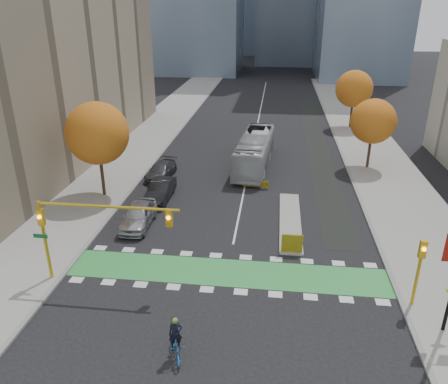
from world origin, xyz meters
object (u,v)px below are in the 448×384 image
(cyclist, at_px, (176,344))
(parked_car_a, at_px, (138,215))
(hazard_board, at_px, (292,244))
(traffic_signal_west, at_px, (84,222))
(tree_west, at_px, (97,133))
(bus, at_px, (255,151))
(parked_car_c, at_px, (161,170))
(tree_east_far, at_px, (354,89))
(tree_east_near, at_px, (373,121))
(traffic_signal_east, at_px, (420,264))
(parked_car_b, at_px, (160,190))

(cyclist, xyz_separation_m, parked_car_a, (-5.78, 12.79, 0.09))
(hazard_board, bearing_deg, traffic_signal_west, -158.45)
(tree_west, xyz_separation_m, bus, (12.55, 9.09, -3.93))
(hazard_board, xyz_separation_m, parked_car_c, (-12.22, 12.76, -0.09))
(hazard_board, height_order, bus, bus)
(tree_east_far, bearing_deg, parked_car_a, -122.61)
(tree_east_far, relative_size, traffic_signal_west, 0.90)
(cyclist, bearing_deg, bus, 63.93)
(tree_west, height_order, cyclist, tree_west)
(hazard_board, height_order, tree_east_near, tree_east_near)
(traffic_signal_east, relative_size, parked_car_c, 0.84)
(tree_west, relative_size, traffic_signal_east, 2.01)
(hazard_board, bearing_deg, parked_car_a, 166.34)
(tree_east_far, distance_m, parked_car_a, 37.11)
(hazard_board, xyz_separation_m, cyclist, (-5.58, -10.03, -0.04))
(tree_east_near, bearing_deg, tree_east_far, 88.21)
(traffic_signal_east, height_order, bus, traffic_signal_east)
(hazard_board, xyz_separation_m, tree_west, (-16.00, 7.80, 4.82))
(tree_east_far, xyz_separation_m, parked_car_b, (-19.46, -26.04, -4.43))
(tree_east_near, height_order, parked_car_c, tree_east_near)
(traffic_signal_west, bearing_deg, parked_car_a, 85.64)
(parked_car_a, bearing_deg, tree_west, 132.19)
(traffic_signal_west, distance_m, parked_car_a, 8.14)
(tree_east_near, height_order, parked_car_a, tree_east_near)
(bus, distance_m, parked_car_a, 16.21)
(tree_east_far, relative_size, cyclist, 3.36)
(tree_east_far, distance_m, cyclist, 46.25)
(tree_east_near, relative_size, bus, 0.58)
(parked_car_a, height_order, parked_car_b, parked_car_a)
(traffic_signal_west, relative_size, parked_car_c, 1.74)
(parked_car_a, distance_m, parked_car_b, 5.02)
(parked_car_c, bearing_deg, tree_east_near, 20.14)
(traffic_signal_east, xyz_separation_m, parked_car_b, (-17.46, 12.47, -1.92))
(tree_east_far, bearing_deg, tree_west, -133.30)
(hazard_board, xyz_separation_m, traffic_signal_east, (6.50, -4.71, 1.93))
(traffic_signal_west, relative_size, cyclist, 3.74)
(parked_car_b, bearing_deg, traffic_signal_east, -35.20)
(tree_east_far, xyz_separation_m, traffic_signal_west, (-20.43, -38.51, -1.21))
(hazard_board, distance_m, traffic_signal_west, 13.23)
(tree_west, height_order, parked_car_c, tree_west)
(hazard_board, bearing_deg, bus, 101.55)
(tree_east_far, relative_size, parked_car_a, 1.52)
(hazard_board, distance_m, tree_east_near, 19.93)
(bus, relative_size, parked_car_c, 2.48)
(tree_east_near, distance_m, parked_car_c, 21.25)
(parked_car_a, relative_size, parked_car_b, 1.02)
(tree_east_near, bearing_deg, hazard_board, -114.20)
(parked_car_a, bearing_deg, parked_car_c, 94.45)
(traffic_signal_east, xyz_separation_m, bus, (-9.95, 21.60, -1.05))
(tree_west, relative_size, traffic_signal_west, 0.96)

